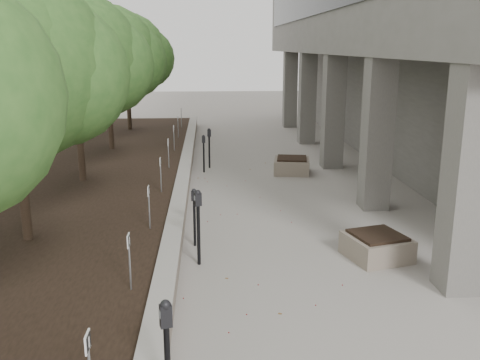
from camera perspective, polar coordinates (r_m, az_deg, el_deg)
name	(u,v)px	position (r m, az deg, el deg)	size (l,w,h in m)	color
ground	(277,322)	(8.73, 4.01, -15.05)	(90.00, 90.00, 0.00)	gray
retaining_wall	(185,175)	(17.05, -6.00, 0.50)	(0.39, 26.00, 0.50)	gray
planting_bed	(68,179)	(17.61, -18.03, 0.15)	(7.00, 26.00, 0.40)	black
crabapple_tree_2	(15,107)	(11.25, -23.12, 7.24)	(4.60, 4.00, 5.44)	#2F5C23
crabapple_tree_3	(76,88)	(16.04, -17.25, 9.48)	(4.60, 4.00, 5.44)	#2F5C23
crabapple_tree_4	(108,78)	(20.92, -14.06, 10.65)	(4.60, 4.00, 5.44)	#2F5C23
crabapple_tree_5	(127,72)	(25.85, -12.08, 11.35)	(4.60, 4.00, 5.44)	#2F5C23
parking_sign_2	(130,262)	(8.83, -11.81, -8.66)	(0.04, 0.22, 0.96)	black
parking_sign_3	(149,207)	(11.63, -9.76, -2.94)	(0.04, 0.22, 0.96)	black
parking_sign_4	(161,175)	(14.51, -8.53, 0.55)	(0.04, 0.22, 0.96)	black
parking_sign_5	(169,153)	(17.43, -7.71, 2.87)	(0.04, 0.22, 0.96)	black
parking_sign_6	(174,138)	(20.38, -7.13, 4.52)	(0.04, 0.22, 0.96)	black
parking_sign_7	(178,126)	(23.33, -6.69, 5.75)	(0.04, 0.22, 0.96)	black
parking_sign_8	(181,117)	(26.30, -6.35, 6.71)	(0.04, 0.22, 0.96)	black
parking_meter_2	(198,228)	(10.55, -4.50, -5.14)	(0.15, 0.11, 1.56)	black
parking_meter_3	(194,217)	(11.57, -4.93, -4.04)	(0.13, 0.09, 1.31)	black
parking_meter_4	(209,148)	(19.02, -3.33, 3.44)	(0.14, 0.10, 1.45)	black
parking_meter_5	(204,154)	(18.36, -3.93, 2.84)	(0.13, 0.09, 1.32)	black
planter_front	(377,246)	(11.36, 14.52, -6.88)	(1.14, 1.14, 0.53)	gray
planter_back	(292,165)	(18.37, 5.60, 1.59)	(1.19, 1.19, 0.56)	gray
berry_scatter	(247,221)	(13.29, 0.80, -4.47)	(3.30, 14.10, 0.02)	maroon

